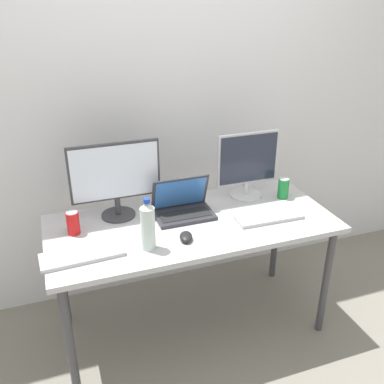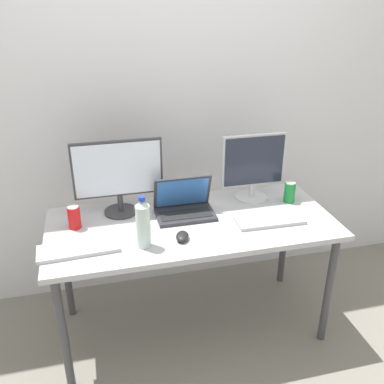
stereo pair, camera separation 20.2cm
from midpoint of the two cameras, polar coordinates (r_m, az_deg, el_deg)
name	(u,v)px [view 1 (the left image)]	position (r m, az deg, el deg)	size (l,w,h in m)	color
ground_plane	(192,325)	(2.79, -2.16, -17.36)	(16.00, 16.00, 0.00)	gray
wall_back	(160,97)	(2.69, -6.51, 12.43)	(7.00, 0.08, 2.60)	silver
work_desk	(192,232)	(2.39, -2.43, -5.42)	(1.57, 0.70, 0.74)	#424247
monitor_left	(115,177)	(2.36, -12.60, 1.96)	(0.49, 0.19, 0.43)	#38383D
monitor_center	(248,164)	(2.57, 5.20, 3.73)	(0.39, 0.19, 0.41)	silver
laptop_silver	(183,206)	(2.41, -3.66, -1.96)	(0.33, 0.21, 0.22)	#2D2D33
keyboard_main	(82,255)	(2.15, -17.05, -8.10)	(0.39, 0.15, 0.02)	#B2B2B7
keyboard_aux	(269,217)	(2.40, 7.86, -3.39)	(0.38, 0.13, 0.02)	#B2B2B7
mouse_by_keyboard	(186,237)	(2.18, -3.47, -6.05)	(0.07, 0.10, 0.04)	black
water_bottle	(148,226)	(2.08, -8.68, -4.57)	(0.07, 0.07, 0.27)	silver
soda_can_near_keyboard	(73,223)	(2.33, -18.00, -4.00)	(0.07, 0.07, 0.13)	red
soda_can_by_laptop	(283,188)	(2.63, 9.95, 0.46)	(0.07, 0.07, 0.13)	#197F33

